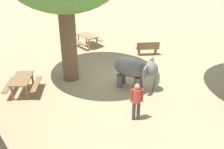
% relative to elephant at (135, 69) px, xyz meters
% --- Properties ---
extents(ground_plane, '(60.00, 60.00, 0.00)m').
position_rel_elephant_xyz_m(ground_plane, '(0.74, -0.14, -0.97)').
color(ground_plane, tan).
extents(elephant, '(2.11, 1.84, 1.51)m').
position_rel_elephant_xyz_m(elephant, '(0.00, 0.00, 0.00)').
color(elephant, slate).
rests_on(elephant, ground_plane).
extents(person_handler, '(0.33, 0.43, 1.62)m').
position_rel_elephant_xyz_m(person_handler, '(-2.01, 1.66, -0.02)').
color(person_handler, '#3F3833').
rests_on(person_handler, ground_plane).
extents(wooden_bench, '(1.07, 1.40, 0.88)m').
position_rel_elephant_xyz_m(wooden_bench, '(2.54, -3.31, -0.50)').
color(wooden_bench, brown).
rests_on(wooden_bench, ground_plane).
extents(picnic_table_near, '(1.58, 1.56, 0.78)m').
position_rel_elephant_xyz_m(picnic_table_near, '(6.08, -1.18, -0.38)').
color(picnic_table_near, '#9E7A51').
rests_on(picnic_table_near, ground_plane).
extents(picnic_table_far, '(2.07, 2.07, 0.78)m').
position_rel_elephant_xyz_m(picnic_table_far, '(2.70, 4.49, -0.38)').
color(picnic_table_far, olive).
rests_on(picnic_table_far, ground_plane).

